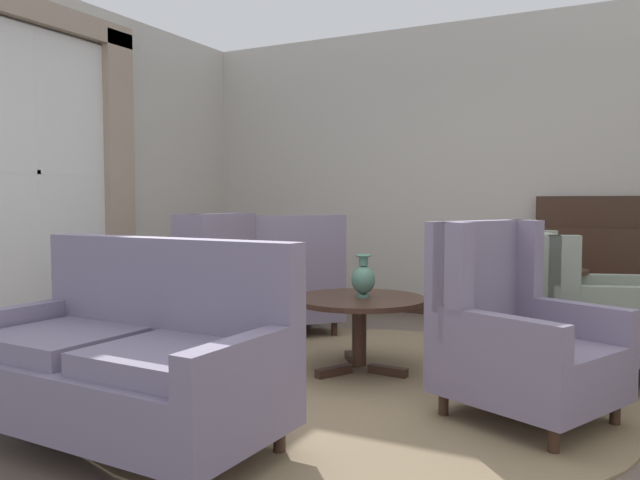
{
  "coord_description": "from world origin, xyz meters",
  "views": [
    {
      "loc": [
        1.64,
        -3.37,
        1.19
      ],
      "look_at": [
        -0.34,
        0.53,
        0.92
      ],
      "focal_mm": 35.17,
      "sensor_mm": 36.0,
      "label": 1
    }
  ],
  "objects_px": {
    "coffee_table": "(359,310)",
    "sideboard": "(592,273)",
    "armchair_back_corner": "(289,285)",
    "armchair_far_left": "(514,336)",
    "porcelain_vase": "(363,279)",
    "armchair_foreground_right": "(583,314)",
    "side_table": "(550,304)",
    "settee": "(127,360)",
    "armchair_near_window": "(191,297)"
  },
  "relations": [
    {
      "from": "porcelain_vase",
      "to": "armchair_back_corner",
      "type": "bearing_deg",
      "value": 141.52
    },
    {
      "from": "settee",
      "to": "side_table",
      "type": "relative_size",
      "value": 2.45
    },
    {
      "from": "armchair_far_left",
      "to": "sideboard",
      "type": "relative_size",
      "value": 0.87
    },
    {
      "from": "porcelain_vase",
      "to": "armchair_foreground_right",
      "type": "xyz_separation_m",
      "value": [
        1.37,
        0.67,
        -0.24
      ]
    },
    {
      "from": "porcelain_vase",
      "to": "armchair_far_left",
      "type": "bearing_deg",
      "value": -23.04
    },
    {
      "from": "armchair_foreground_right",
      "to": "armchair_back_corner",
      "type": "xyz_separation_m",
      "value": [
        -2.46,
        0.2,
        0.03
      ]
    },
    {
      "from": "settee",
      "to": "armchair_foreground_right",
      "type": "bearing_deg",
      "value": 54.36
    },
    {
      "from": "coffee_table",
      "to": "settee",
      "type": "xyz_separation_m",
      "value": [
        -0.5,
        -1.7,
        -0.02
      ]
    },
    {
      "from": "coffee_table",
      "to": "armchair_far_left",
      "type": "height_order",
      "value": "armchair_far_left"
    },
    {
      "from": "armchair_back_corner",
      "to": "armchair_foreground_right",
      "type": "bearing_deg",
      "value": 127.85
    },
    {
      "from": "settee",
      "to": "sideboard",
      "type": "bearing_deg",
      "value": 67.14
    },
    {
      "from": "armchair_foreground_right",
      "to": "side_table",
      "type": "relative_size",
      "value": 1.63
    },
    {
      "from": "porcelain_vase",
      "to": "armchair_near_window",
      "type": "relative_size",
      "value": 0.27
    },
    {
      "from": "settee",
      "to": "sideboard",
      "type": "relative_size",
      "value": 1.34
    },
    {
      "from": "armchair_foreground_right",
      "to": "sideboard",
      "type": "relative_size",
      "value": 0.89
    },
    {
      "from": "sideboard",
      "to": "armchair_far_left",
      "type": "bearing_deg",
      "value": -95.05
    },
    {
      "from": "armchair_far_left",
      "to": "side_table",
      "type": "relative_size",
      "value": 1.58
    },
    {
      "from": "armchair_foreground_right",
      "to": "armchair_back_corner",
      "type": "distance_m",
      "value": 2.47
    },
    {
      "from": "armchair_far_left",
      "to": "armchair_back_corner",
      "type": "xyz_separation_m",
      "value": [
        -2.2,
        1.34,
        -0.01
      ]
    },
    {
      "from": "armchair_foreground_right",
      "to": "side_table",
      "type": "distance_m",
      "value": 0.44
    },
    {
      "from": "porcelain_vase",
      "to": "armchair_far_left",
      "type": "xyz_separation_m",
      "value": [
        1.1,
        -0.47,
        -0.21
      ]
    },
    {
      "from": "armchair_far_left",
      "to": "porcelain_vase",
      "type": "bearing_deg",
      "value": 91.22
    },
    {
      "from": "armchair_far_left",
      "to": "side_table",
      "type": "distance_m",
      "value": 1.49
    },
    {
      "from": "coffee_table",
      "to": "armchair_back_corner",
      "type": "relative_size",
      "value": 0.77
    },
    {
      "from": "armchair_near_window",
      "to": "armchair_back_corner",
      "type": "xyz_separation_m",
      "value": [
        0.31,
        0.99,
        -0.0
      ]
    },
    {
      "from": "armchair_far_left",
      "to": "armchair_foreground_right",
      "type": "relative_size",
      "value": 0.97
    },
    {
      "from": "porcelain_vase",
      "to": "sideboard",
      "type": "bearing_deg",
      "value": 58.31
    },
    {
      "from": "porcelain_vase",
      "to": "armchair_foreground_right",
      "type": "bearing_deg",
      "value": 26.17
    },
    {
      "from": "armchair_far_left",
      "to": "armchair_back_corner",
      "type": "distance_m",
      "value": 2.57
    },
    {
      "from": "armchair_far_left",
      "to": "armchair_foreground_right",
      "type": "bearing_deg",
      "value": 11.04
    },
    {
      "from": "porcelain_vase",
      "to": "side_table",
      "type": "xyz_separation_m",
      "value": [
        1.11,
        1.03,
        -0.24
      ]
    },
    {
      "from": "armchair_foreground_right",
      "to": "armchair_back_corner",
      "type": "height_order",
      "value": "armchair_back_corner"
    },
    {
      "from": "settee",
      "to": "armchair_far_left",
      "type": "distance_m",
      "value": 2.05
    },
    {
      "from": "settee",
      "to": "sideboard",
      "type": "height_order",
      "value": "sideboard"
    },
    {
      "from": "armchair_far_left",
      "to": "armchair_foreground_right",
      "type": "height_order",
      "value": "armchair_far_left"
    },
    {
      "from": "porcelain_vase",
      "to": "armchair_back_corner",
      "type": "xyz_separation_m",
      "value": [
        -1.1,
        0.87,
        -0.21
      ]
    },
    {
      "from": "coffee_table",
      "to": "sideboard",
      "type": "relative_size",
      "value": 0.74
    },
    {
      "from": "porcelain_vase",
      "to": "sideboard",
      "type": "height_order",
      "value": "sideboard"
    },
    {
      "from": "porcelain_vase",
      "to": "armchair_foreground_right",
      "type": "distance_m",
      "value": 1.54
    },
    {
      "from": "coffee_table",
      "to": "porcelain_vase",
      "type": "bearing_deg",
      "value": 34.12
    },
    {
      "from": "porcelain_vase",
      "to": "settee",
      "type": "height_order",
      "value": "settee"
    },
    {
      "from": "armchair_foreground_right",
      "to": "side_table",
      "type": "xyz_separation_m",
      "value": [
        -0.26,
        0.36,
        -0.0
      ]
    },
    {
      "from": "armchair_near_window",
      "to": "porcelain_vase",
      "type": "bearing_deg",
      "value": 87.95
    },
    {
      "from": "armchair_near_window",
      "to": "armchair_far_left",
      "type": "xyz_separation_m",
      "value": [
        2.51,
        -0.35,
        0.0
      ]
    },
    {
      "from": "coffee_table",
      "to": "settee",
      "type": "distance_m",
      "value": 1.77
    },
    {
      "from": "sideboard",
      "to": "coffee_table",
      "type": "bearing_deg",
      "value": -121.96
    },
    {
      "from": "armchair_near_window",
      "to": "armchair_back_corner",
      "type": "bearing_deg",
      "value": 155.8
    },
    {
      "from": "settee",
      "to": "coffee_table",
      "type": "bearing_deg",
      "value": 76.36
    },
    {
      "from": "armchair_back_corner",
      "to": "sideboard",
      "type": "bearing_deg",
      "value": 160.35
    },
    {
      "from": "porcelain_vase",
      "to": "armchair_near_window",
      "type": "distance_m",
      "value": 1.43
    }
  ]
}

